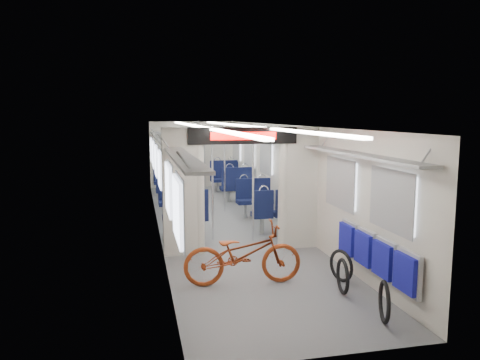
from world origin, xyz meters
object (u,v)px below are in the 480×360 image
at_px(stanchion_far_left, 196,169).
at_px(stanchion_near_right, 253,184).
at_px(bike_hoop_b, 343,278).
at_px(bike_hoop_a, 384,304).
at_px(stanchion_far_right, 225,168).
at_px(bike_hoop_c, 341,267).
at_px(stanchion_near_left, 213,184).
at_px(seat_bay_near_left, 181,203).
at_px(seat_bay_far_right, 230,179).
at_px(bicycle, 243,254).
at_px(flip_bench, 374,254).
at_px(seat_bay_near_right, 263,202).
at_px(seat_bay_far_left, 170,181).

bearing_deg(stanchion_far_left, stanchion_near_right, -74.92).
bearing_deg(bike_hoop_b, bike_hoop_a, -84.34).
bearing_deg(stanchion_near_right, stanchion_far_right, 90.53).
xyz_separation_m(bike_hoop_a, bike_hoop_c, (0.09, 1.44, -0.02)).
bearing_deg(stanchion_near_left, seat_bay_near_left, 113.46).
bearing_deg(seat_bay_far_right, bicycle, -99.88).
relative_size(bicycle, bike_hoop_a, 3.34).
bearing_deg(seat_bay_near_left, stanchion_near_right, -48.32).
xyz_separation_m(bike_hoop_c, stanchion_near_left, (-1.52, 2.83, 0.93)).
bearing_deg(bicycle, seat_bay_far_right, -6.71).
bearing_deg(flip_bench, bike_hoop_a, -110.51).
distance_m(seat_bay_near_right, stanchion_near_right, 1.57).
bearing_deg(bike_hoop_a, seat_bay_far_right, 90.52).
distance_m(seat_bay_far_left, stanchion_near_right, 5.32).
height_order(bike_hoop_a, seat_bay_near_right, seat_bay_near_right).
height_order(bike_hoop_a, seat_bay_far_right, seat_bay_far_right).
bearing_deg(bike_hoop_b, stanchion_far_right, 95.53).
bearing_deg(bicycle, bike_hoop_a, -136.85).
distance_m(bike_hoop_a, seat_bay_near_right, 5.35).
distance_m(bicycle, bike_hoop_a, 2.18).
bearing_deg(stanchion_far_left, seat_bay_near_right, -49.56).
relative_size(bike_hoop_b, seat_bay_far_right, 0.23).
bearing_deg(stanchion_far_left, bicycle, -89.56).
xyz_separation_m(bike_hoop_b, stanchion_far_right, (-0.58, 6.00, 0.92)).
bearing_deg(bike_hoop_b, bike_hoop_c, 67.80).
bearing_deg(seat_bay_near_right, seat_bay_far_right, 90.00).
bearing_deg(flip_bench, stanchion_near_left, 117.58).
relative_size(seat_bay_near_right, stanchion_far_left, 0.85).
relative_size(bike_hoop_c, seat_bay_near_right, 0.26).
bearing_deg(stanchion_far_right, seat_bay_near_left, -130.47).
relative_size(seat_bay_near_left, stanchion_far_right, 0.93).
bearing_deg(flip_bench, bike_hoop_c, 113.85).
distance_m(flip_bench, stanchion_far_left, 6.31).
relative_size(seat_bay_near_left, seat_bay_near_right, 1.10).
bearing_deg(seat_bay_far_left, flip_bench, -74.49).
xyz_separation_m(bike_hoop_c, stanchion_near_right, (-0.74, 2.58, 0.93)).
distance_m(bike_hoop_c, seat_bay_near_right, 3.91).
xyz_separation_m(bike_hoop_a, stanchion_near_right, (-0.65, 4.02, 0.91)).
bearing_deg(seat_bay_far_right, seat_bay_near_right, -90.00).
height_order(bicycle, seat_bay_far_right, seat_bay_far_right).
distance_m(bike_hoop_c, stanchion_near_right, 2.84).
relative_size(flip_bench, seat_bay_far_right, 0.96).
bearing_deg(bike_hoop_c, seat_bay_near_left, 116.87).
bearing_deg(stanchion_near_right, seat_bay_near_left, 131.68).
bearing_deg(bicycle, bike_hoop_b, -114.67).
distance_m(bike_hoop_a, seat_bay_near_left, 5.83).
xyz_separation_m(bike_hoop_c, stanchion_far_right, (-0.77, 5.54, 0.93)).
height_order(bike_hoop_c, seat_bay_far_right, seat_bay_far_right).
bearing_deg(stanchion_near_right, bike_hoop_b, -79.69).
bearing_deg(stanchion_near_right, flip_bench, -72.49).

